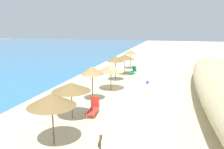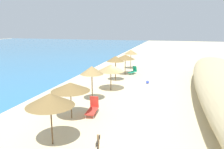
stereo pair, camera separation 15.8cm
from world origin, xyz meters
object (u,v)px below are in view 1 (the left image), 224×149
(wooden_signpost, at_px, (100,148))
(beach_umbrella_4, at_px, (115,59))
(beach_umbrella_1, at_px, (71,87))
(lounge_chair_0, at_px, (133,71))
(beach_umbrella_3, at_px, (111,68))
(beach_umbrella_5, at_px, (125,57))
(lounge_chair_1, at_px, (93,108))
(beach_ball, at_px, (147,82))
(beach_umbrella_2, at_px, (92,70))
(beach_umbrella_6, at_px, (130,52))
(beach_umbrella_0, at_px, (52,100))

(wooden_signpost, bearing_deg, beach_umbrella_4, 5.12)
(beach_umbrella_1, xyz_separation_m, lounge_chair_0, (15.73, -1.35, -1.84))
(beach_umbrella_3, distance_m, beach_umbrella_5, 7.68)
(beach_umbrella_3, xyz_separation_m, beach_umbrella_4, (3.82, 0.55, 0.36))
(lounge_chair_1, relative_size, beach_ball, 4.75)
(beach_umbrella_1, bearing_deg, lounge_chair_0, -4.91)
(beach_umbrella_2, relative_size, beach_umbrella_3, 1.13)
(beach_umbrella_3, xyz_separation_m, lounge_chair_1, (-6.44, -0.50, -1.77))
(lounge_chair_0, distance_m, beach_ball, 5.24)
(beach_umbrella_4, height_order, beach_umbrella_6, beach_umbrella_4)
(beach_umbrella_3, distance_m, beach_umbrella_6, 11.76)
(beach_umbrella_0, relative_size, wooden_signpost, 1.82)
(beach_umbrella_5, bearing_deg, beach_umbrella_3, -178.01)
(beach_umbrella_2, xyz_separation_m, beach_umbrella_5, (11.40, -0.30, -0.35))
(beach_umbrella_6, bearing_deg, lounge_chair_0, -163.87)
(beach_umbrella_6, xyz_separation_m, lounge_chair_1, (-18.20, -0.83, -2.06))
(lounge_chair_0, height_order, lounge_chair_1, lounge_chair_1)
(beach_umbrella_6, relative_size, wooden_signpost, 1.81)
(beach_umbrella_2, bearing_deg, beach_umbrella_6, -0.88)
(lounge_chair_1, bearing_deg, beach_umbrella_1, 38.35)
(beach_umbrella_2, height_order, beach_umbrella_6, beach_umbrella_2)
(beach_umbrella_1, bearing_deg, beach_umbrella_3, -4.82)
(beach_umbrella_2, distance_m, beach_ball, 8.59)
(beach_umbrella_5, relative_size, beach_ball, 7.55)
(beach_umbrella_3, distance_m, lounge_chair_0, 8.39)
(beach_umbrella_6, bearing_deg, beach_umbrella_2, 179.12)
(beach_umbrella_5, bearing_deg, beach_umbrella_1, 178.60)
(beach_umbrella_0, height_order, beach_umbrella_6, beach_umbrella_0)
(beach_umbrella_5, distance_m, wooden_signpost, 20.27)
(beach_umbrella_0, distance_m, beach_umbrella_2, 7.34)
(beach_umbrella_2, height_order, beach_umbrella_4, beach_umbrella_2)
(beach_umbrella_1, height_order, beach_ball, beach_umbrella_1)
(beach_umbrella_5, xyz_separation_m, beach_ball, (-4.11, -3.48, -2.16))
(beach_umbrella_0, distance_m, wooden_signpost, 3.64)
(beach_umbrella_2, xyz_separation_m, beach_umbrella_3, (3.73, -0.56, -0.44))
(beach_umbrella_1, distance_m, wooden_signpost, 6.08)
(beach_umbrella_1, distance_m, beach_umbrella_5, 15.25)
(beach_umbrella_2, height_order, lounge_chair_0, beach_umbrella_2)
(wooden_signpost, bearing_deg, beach_umbrella_1, 30.24)
(beach_umbrella_6, bearing_deg, beach_ball, -156.60)
(beach_umbrella_6, xyz_separation_m, lounge_chair_0, (-3.59, -1.04, -2.11))
(wooden_signpost, bearing_deg, beach_umbrella_5, 1.99)
(beach_umbrella_3, bearing_deg, wooden_signpost, -166.39)
(beach_umbrella_0, height_order, lounge_chair_1, beach_umbrella_0)
(beach_umbrella_2, distance_m, beach_umbrella_6, 15.48)
(beach_umbrella_2, bearing_deg, wooden_signpost, -157.54)
(beach_umbrella_4, distance_m, lounge_chair_0, 5.02)
(beach_umbrella_5, height_order, lounge_chair_0, beach_umbrella_5)
(beach_umbrella_5, distance_m, beach_umbrella_6, 4.08)
(beach_umbrella_0, bearing_deg, beach_umbrella_4, 1.84)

